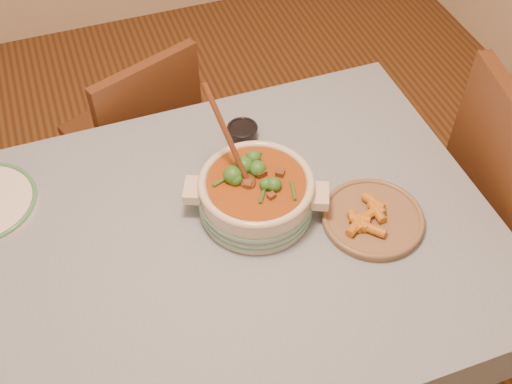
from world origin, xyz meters
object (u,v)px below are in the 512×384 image
condiment_bowl (243,132)px  chair_far (140,133)px  fried_plate (373,217)px  stew_casserole (256,193)px  dining_table (187,269)px

condiment_bowl → chair_far: 0.58m
condiment_bowl → fried_plate: condiment_bowl is taller
stew_casserole → chair_far: (-0.20, 0.70, -0.35)m
dining_table → chair_far: 0.78m
dining_table → chair_far: size_ratio=1.96×
dining_table → fried_plate: (0.50, -0.08, 0.11)m
stew_casserole → fried_plate: 0.32m
dining_table → chair_far: bearing=88.5°
dining_table → fried_plate: 0.52m
stew_casserole → fried_plate: bearing=-26.3°
condiment_bowl → fried_plate: size_ratio=0.38×
dining_table → condiment_bowl: size_ratio=14.57×
dining_table → chair_far: chair_far is taller
condiment_bowl → stew_casserole: bearing=-101.7°
dining_table → condiment_bowl: bearing=50.6°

